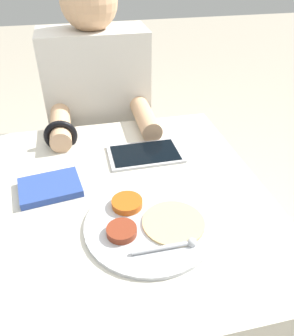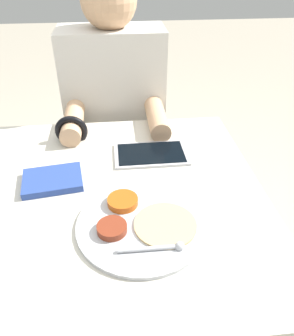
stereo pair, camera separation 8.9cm
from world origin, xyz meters
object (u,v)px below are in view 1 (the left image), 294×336
Objects in this scene: tablet_device at (145,154)px; person_diner at (102,141)px; thali_tray at (149,223)px; red_notebook at (50,188)px.

tablet_device is 0.45m from person_diner.
person_diner is (-0.05, 0.71, -0.17)m from thali_tray.
thali_tray is 1.76× the size of red_notebook.
tablet_device is at bearing 21.65° from red_notebook.
red_notebook is 0.77× the size of tablet_device.
red_notebook is 0.31m from tablet_device.
thali_tray is 1.35× the size of tablet_device.
person_diner is at bearing 70.33° from red_notebook.
tablet_device is (0.06, 0.31, -0.00)m from thali_tray.
tablet_device is at bearing -74.76° from person_diner.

